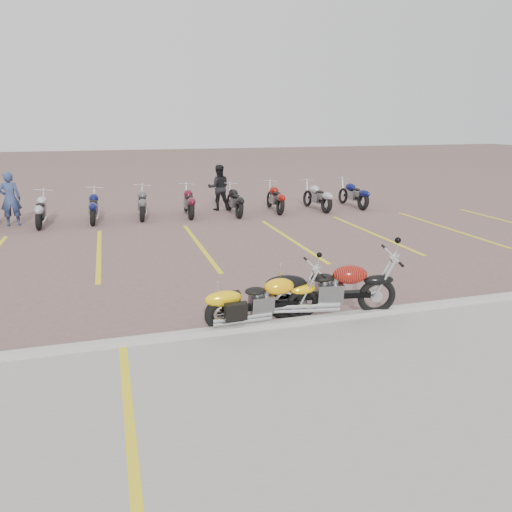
% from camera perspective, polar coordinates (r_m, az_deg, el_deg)
% --- Properties ---
extents(ground, '(100.00, 100.00, 0.00)m').
position_cam_1_polar(ground, '(10.29, -2.47, -4.06)').
color(ground, '#715551').
rests_on(ground, ground).
extents(concrete_apron, '(60.00, 5.00, 0.01)m').
position_cam_1_polar(concrete_apron, '(6.43, 7.82, -16.93)').
color(concrete_apron, '#9E9B93').
rests_on(concrete_apron, ground).
extents(curb, '(60.00, 0.18, 0.12)m').
position_cam_1_polar(curb, '(8.47, 0.87, -8.01)').
color(curb, '#ADAAA3').
rests_on(curb, ground).
extents(parking_stripes, '(38.00, 5.50, 0.01)m').
position_cam_1_polar(parking_stripes, '(14.04, -6.46, 1.21)').
color(parking_stripes, yellow).
rests_on(parking_stripes, ground).
extents(apron_stripe, '(0.12, 5.00, 0.00)m').
position_cam_1_polar(apron_stripe, '(5.99, -14.07, -19.91)').
color(apron_stripe, yellow).
rests_on(apron_stripe, concrete_apron).
extents(yellow_cruiser, '(2.04, 0.31, 0.84)m').
position_cam_1_polar(yellow_cruiser, '(8.50, 0.43, -5.31)').
color(yellow_cruiser, black).
rests_on(yellow_cruiser, ground).
extents(flame_cruiser, '(2.35, 0.57, 0.97)m').
position_cam_1_polar(flame_cruiser, '(8.92, 8.19, -4.02)').
color(flame_cruiser, black).
rests_on(flame_cruiser, ground).
extents(person_a, '(0.68, 0.48, 1.78)m').
position_cam_1_polar(person_a, '(18.28, -26.28, 5.87)').
color(person_a, navy).
rests_on(person_a, ground).
extents(person_b, '(0.93, 0.77, 1.74)m').
position_cam_1_polar(person_b, '(19.38, -4.27, 7.81)').
color(person_b, black).
rests_on(person_b, ground).
extents(bg_bike_row, '(15.52, 2.01, 1.10)m').
position_cam_1_polar(bg_bike_row, '(18.09, -10.35, 6.03)').
color(bg_bike_row, black).
rests_on(bg_bike_row, ground).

